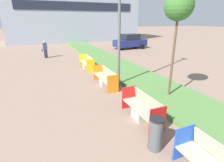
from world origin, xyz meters
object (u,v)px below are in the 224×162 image
at_px(bench_red_frame, 142,110).
at_px(bench_orange_frame, 106,79).
at_px(litter_bin, 156,134).
at_px(bench_yellow_frame, 87,64).
at_px(parked_car_distant, 130,41).
at_px(sapling_tree_near, 179,7).
at_px(pedestrian_walking, 45,49).

xyz_separation_m(bench_red_frame, bench_orange_frame, (0.00, 3.83, 0.01)).
bearing_deg(litter_bin, bench_yellow_frame, 86.84).
bearing_deg(parked_car_distant, bench_orange_frame, -130.21).
height_order(bench_red_frame, sapling_tree_near, sapling_tree_near).
bearing_deg(bench_red_frame, sapling_tree_near, 27.29).
relative_size(bench_orange_frame, sapling_tree_near, 0.51).
distance_m(pedestrian_walking, parked_car_distant, 10.56).
bearing_deg(bench_orange_frame, bench_yellow_frame, 90.04).
relative_size(bench_red_frame, parked_car_distant, 0.45).
bearing_deg(bench_red_frame, litter_bin, -108.42).
xyz_separation_m(litter_bin, pedestrian_walking, (-2.18, 14.70, 0.33)).
xyz_separation_m(bench_yellow_frame, parked_car_distant, (7.67, 7.52, 0.54)).
relative_size(bench_yellow_frame, sapling_tree_near, 0.46).
height_order(sapling_tree_near, parked_car_distant, sapling_tree_near).
distance_m(bench_red_frame, litter_bin, 1.62).
distance_m(bench_orange_frame, bench_yellow_frame, 3.89).
height_order(litter_bin, parked_car_distant, parked_car_distant).
height_order(bench_orange_frame, parked_car_distant, parked_car_distant).
bearing_deg(pedestrian_walking, parked_car_distant, 11.31).
distance_m(litter_bin, parked_car_distant, 18.67).
bearing_deg(pedestrian_walking, sapling_tree_near, -68.06).
relative_size(bench_yellow_frame, pedestrian_walking, 1.32).
relative_size(bench_red_frame, litter_bin, 2.01).
bearing_deg(bench_orange_frame, sapling_tree_near, -51.40).
distance_m(bench_orange_frame, parked_car_distant, 13.76).
xyz_separation_m(bench_orange_frame, litter_bin, (-0.51, -5.36, 0.12)).
xyz_separation_m(pedestrian_walking, parked_car_distant, (10.35, 2.07, 0.09)).
xyz_separation_m(bench_red_frame, litter_bin, (-0.51, -1.53, 0.13)).
bearing_deg(bench_yellow_frame, bench_orange_frame, -89.96).
relative_size(bench_red_frame, pedestrian_walking, 1.21).
relative_size(litter_bin, pedestrian_walking, 0.60).
xyz_separation_m(bench_red_frame, sapling_tree_near, (2.17, 1.12, 3.62)).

